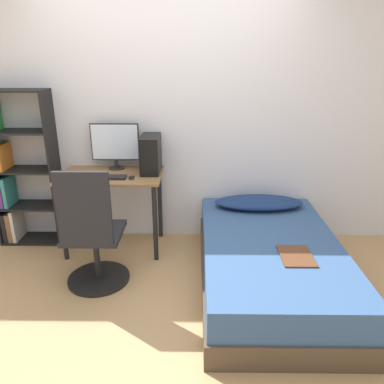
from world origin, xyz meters
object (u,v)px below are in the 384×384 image
bookshelf (15,175)px  monitor (115,144)px  bed (269,263)px  pc_tower (151,154)px  keyboard (107,177)px  office_chair (93,242)px

bookshelf → monitor: size_ratio=3.27×
bed → monitor: 1.84m
bookshelf → pc_tower: (1.37, -0.05, 0.24)m
monitor → bookshelf: bearing=-177.3°
bookshelf → keyboard: size_ratio=4.43×
bookshelf → monitor: bearing=2.7°
keyboard → bookshelf: bearing=164.9°
keyboard → bed: bearing=-20.4°
bookshelf → monitor: (1.01, 0.05, 0.31)m
office_chair → pc_tower: (0.41, 0.76, 0.55)m
monitor → keyboard: size_ratio=1.36×
pc_tower → keyboard: bearing=-151.0°
keyboard → office_chair: bearing=-92.5°
monitor → keyboard: monitor is taller
office_chair → pc_tower: 1.02m
office_chair → pc_tower: bearing=61.8°
keyboard → pc_tower: bearing=29.0°
keyboard → pc_tower: (0.38, 0.21, 0.17)m
office_chair → keyboard: office_chair is taller
bed → monitor: size_ratio=4.00×
bookshelf → office_chair: 1.30m
office_chair → keyboard: size_ratio=3.02×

